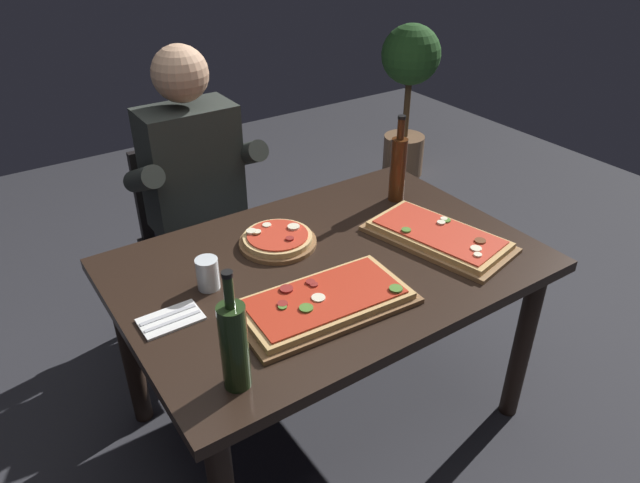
% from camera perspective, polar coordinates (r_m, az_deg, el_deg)
% --- Properties ---
extents(ground_plane, '(6.40, 6.40, 0.00)m').
position_cam_1_polar(ground_plane, '(2.48, 0.67, -16.29)').
color(ground_plane, '#2D2D33').
extents(dining_table, '(1.40, 0.96, 0.74)m').
position_cam_1_polar(dining_table, '(2.05, 0.78, -4.07)').
color(dining_table, black).
rests_on(dining_table, ground_plane).
extents(pizza_rectangular_front, '(0.56, 0.31, 0.05)m').
position_cam_1_polar(pizza_rectangular_front, '(1.78, 0.44, -5.86)').
color(pizza_rectangular_front, brown).
rests_on(pizza_rectangular_front, dining_table).
extents(pizza_rectangular_left, '(0.38, 0.56, 0.05)m').
position_cam_1_polar(pizza_rectangular_left, '(2.14, 11.42, 0.50)').
color(pizza_rectangular_left, olive).
rests_on(pizza_rectangular_left, dining_table).
extents(pizza_round_far, '(0.28, 0.28, 0.05)m').
position_cam_1_polar(pizza_round_far, '(2.08, -4.14, 0.18)').
color(pizza_round_far, brown).
rests_on(pizza_round_far, dining_table).
extents(wine_bottle_dark, '(0.07, 0.07, 0.35)m').
position_cam_1_polar(wine_bottle_dark, '(1.47, -8.34, -9.87)').
color(wine_bottle_dark, '#233819').
rests_on(wine_bottle_dark, dining_table).
extents(oil_bottle_amber, '(0.06, 0.06, 0.35)m').
position_cam_1_polar(oil_bottle_amber, '(2.35, 7.59, 7.17)').
color(oil_bottle_amber, '#47230F').
rests_on(oil_bottle_amber, dining_table).
extents(tumbler_near_camera, '(0.07, 0.07, 0.10)m').
position_cam_1_polar(tumbler_near_camera, '(1.88, -10.83, -3.25)').
color(tumbler_near_camera, silver).
rests_on(tumbler_near_camera, dining_table).
extents(napkin_cutlery_set, '(0.18, 0.11, 0.01)m').
position_cam_1_polar(napkin_cutlery_set, '(1.79, -14.30, -7.33)').
color(napkin_cutlery_set, white).
rests_on(napkin_cutlery_set, dining_table).
extents(diner_chair, '(0.44, 0.44, 0.87)m').
position_cam_1_polar(diner_chair, '(2.72, -12.18, 0.95)').
color(diner_chair, black).
rests_on(diner_chair, ground_plane).
extents(seated_diner, '(0.53, 0.41, 1.33)m').
position_cam_1_polar(seated_diner, '(2.51, -11.73, 4.85)').
color(seated_diner, '#23232D').
rests_on(seated_diner, ground_plane).
extents(potted_plant_corner, '(0.40, 0.40, 1.06)m').
position_cam_1_polar(potted_plant_corner, '(4.20, 8.60, 14.84)').
color(potted_plant_corner, '#846042').
rests_on(potted_plant_corner, ground_plane).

